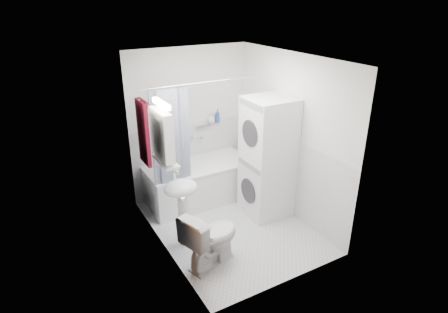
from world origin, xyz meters
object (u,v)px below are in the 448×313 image
sink (182,198)px  washer_dryer (267,158)px  bathtub (199,180)px  toilet (211,238)px

sink → washer_dryer: washer_dryer is taller
bathtub → toilet: toilet is taller
bathtub → sink: sink is taller
bathtub → washer_dryer: bearing=-48.5°
washer_dryer → toilet: 1.55m
sink → washer_dryer: 1.45m
bathtub → toilet: (-0.56, -1.49, 0.02)m
washer_dryer → sink: bearing=-173.4°
toilet → sink: bearing=-3.3°
sink → toilet: sink is taller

